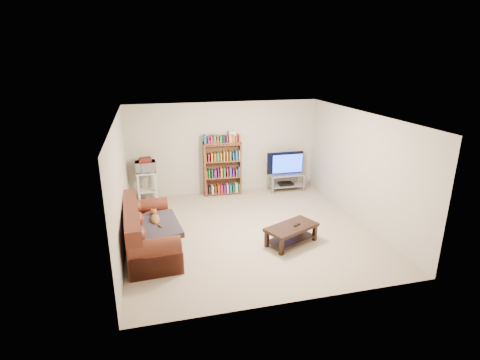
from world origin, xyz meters
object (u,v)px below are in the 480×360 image
object	(u,v)px
sofa	(147,235)
tv_stand	(286,179)
bookshelf	(222,168)
coffee_table	(291,231)

from	to	relation	value
sofa	tv_stand	world-z (taller)	sofa
tv_stand	bookshelf	distance (m)	1.78
tv_stand	bookshelf	size ratio (longest dim) A/B	0.67
sofa	bookshelf	world-z (taller)	bookshelf
sofa	tv_stand	xyz separation A→B (m)	(3.72, 2.48, 0.01)
sofa	coffee_table	bearing A→B (deg)	-12.13
bookshelf	sofa	bearing A→B (deg)	-124.26
coffee_table	bookshelf	world-z (taller)	bookshelf
coffee_table	bookshelf	distance (m)	3.18
tv_stand	sofa	bearing A→B (deg)	-146.17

